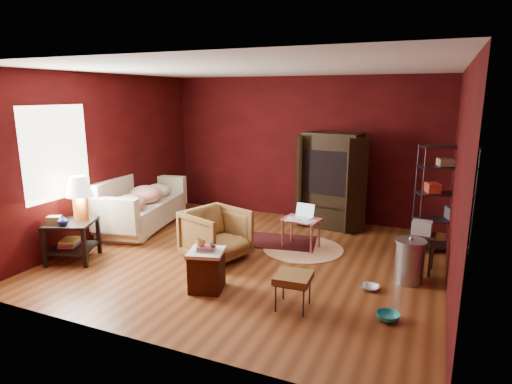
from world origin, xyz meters
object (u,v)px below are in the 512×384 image
Objects in this scene: hamper at (207,269)px; wire_shelving at (445,194)px; sofa at (142,209)px; side_table at (75,210)px; laptop_desk at (302,222)px; tv_armoire at (331,179)px; armchair at (216,232)px.

wire_shelving reaches higher than hamper.
sofa is 1.48× the size of side_table.
tv_armoire is at bearing 91.52° from laptop_desk.
sofa is at bearing 93.62° from side_table.
wire_shelving is (5.15, 0.91, 0.56)m from sofa.
armchair reaches higher than hamper.
side_table is 2.37m from hamper.
side_table reaches higher than armchair.
sofa is at bearing 143.38° from hamper.
wire_shelving is (2.73, 2.70, 0.65)m from hamper.
laptop_desk is at bearing 71.66° from hamper.
tv_armoire is (3.10, 3.11, 0.16)m from side_table.
wire_shelving is at bearing -42.09° from armchair.
tv_armoire reaches higher than side_table.
tv_armoire reaches higher than laptop_desk.
laptop_desk is 0.40× the size of tv_armoire.
wire_shelving reaches higher than side_table.
hamper is 3.41m from tv_armoire.
sofa is 2.18m from armchair.
wire_shelving is at bearing 44.75° from hamper.
laptop_desk is (3.06, 0.15, 0.08)m from sofa.
tv_armoire is at bearing -8.44° from armchair.
wire_shelving reaches higher than laptop_desk.
hamper is at bearing -96.26° from tv_armoire.
side_table is 2.10× the size of hamper.
laptop_desk is (0.65, 1.95, 0.17)m from hamper.
wire_shelving is at bearing 26.90° from side_table.
sofa reaches higher than laptop_desk.
tv_armoire is at bearing -82.15° from sofa.
tv_armoire is (1.18, 2.28, 0.50)m from armchair.
laptop_desk is at bearing -28.09° from armchair.
wire_shelving is at bearing -8.60° from tv_armoire.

